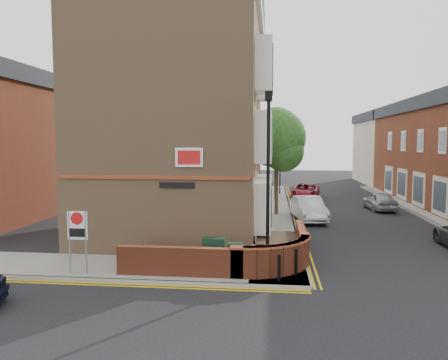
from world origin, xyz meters
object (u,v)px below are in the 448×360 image
Objects in this scene: lamppost at (268,182)px; utility_cabinet_large at (214,254)px; silver_car_near at (309,209)px; zone_sign at (77,230)px.

lamppost is 3.24m from utility_cabinet_large.
lamppost is at bearing -3.01° from utility_cabinet_large.
lamppost is 1.44× the size of silver_car_near.
silver_car_near is (2.32, 11.32, -2.63)m from lamppost.
silver_car_near is at bearing 53.43° from zone_sign.
zone_sign is at bearing -170.31° from utility_cabinet_large.
utility_cabinet_large is at bearing 176.99° from lamppost.
zone_sign is at bearing -134.39° from silver_car_near.
lamppost is 11.85m from silver_car_near.
lamppost is 6.85m from zone_sign.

